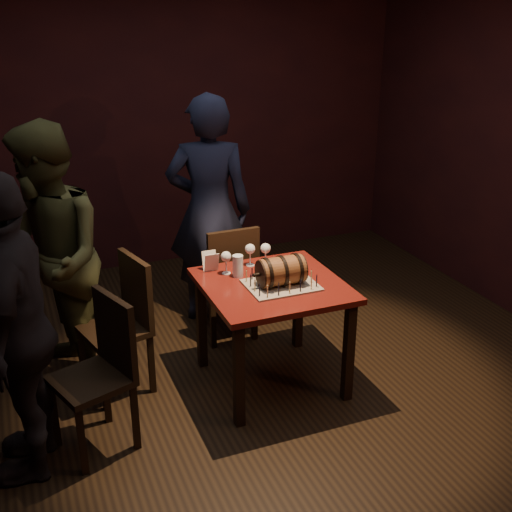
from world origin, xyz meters
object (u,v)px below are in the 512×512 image
object	(u,v)px
wine_glass_left	(226,258)
pint_of_ale	(238,266)
barrel_cake	(281,271)
person_left_front	(16,329)
person_left_rear	(50,261)
wine_glass_mid	(250,250)
chair_left_front	(102,365)
chair_left_rear	(124,317)
chair_back	(229,277)
person_back	(209,211)
pub_table	(272,298)
wine_glass_right	(266,249)

from	to	relation	value
wine_glass_left	pint_of_ale	size ratio (longest dim) A/B	1.07
barrel_cake	person_left_front	world-z (taller)	person_left_front
person_left_rear	person_left_front	world-z (taller)	person_left_rear
wine_glass_mid	chair_left_front	xyz separation A→B (m)	(-1.13, -0.56, -0.34)
wine_glass_mid	chair_left_rear	bearing A→B (deg)	-179.55
wine_glass_left	chair_left_rear	xyz separation A→B (m)	(-0.70, 0.07, -0.35)
chair_back	person_back	bearing A→B (deg)	90.92
wine_glass_mid	pint_of_ale	distance (m)	0.21
pub_table	person_left_rear	world-z (taller)	person_left_rear
barrel_cake	wine_glass_mid	world-z (taller)	barrel_cake
pint_of_ale	pub_table	bearing A→B (deg)	-47.18
pint_of_ale	person_left_front	size ratio (longest dim) A/B	0.09
wine_glass_left	chair_left_front	size ratio (longest dim) A/B	0.17
chair_left_front	person_left_front	bearing A→B (deg)	-174.02
pint_of_ale	barrel_cake	bearing A→B (deg)	-50.76
wine_glass_right	chair_left_rear	size ratio (longest dim) A/B	0.17
pint_of_ale	person_back	xyz separation A→B (m)	(0.11, 0.93, 0.10)
barrel_cake	wine_glass_mid	xyz separation A→B (m)	(-0.06, 0.39, 0.01)
person_left_rear	chair_left_rear	bearing A→B (deg)	55.49
wine_glass_right	chair_left_rear	distance (m)	1.06
wine_glass_left	chair_back	world-z (taller)	chair_back
chair_left_rear	person_back	xyz separation A→B (m)	(0.86, 0.80, 0.40)
chair_left_rear	person_back	distance (m)	1.24
wine_glass_mid	wine_glass_right	bearing A→B (deg)	-15.90
wine_glass_right	pint_of_ale	bearing A→B (deg)	-155.26
chair_left_rear	chair_left_front	world-z (taller)	same
chair_left_front	barrel_cake	bearing A→B (deg)	7.76
chair_left_rear	person_left_rear	bearing A→B (deg)	150.91
barrel_cake	person_back	xyz separation A→B (m)	(-0.10, 1.18, 0.07)
pub_table	chair_left_rear	size ratio (longest dim) A/B	0.97
wine_glass_left	person_back	world-z (taller)	person_back
person_back	wine_glass_mid	bearing A→B (deg)	111.48
wine_glass_mid	person_back	world-z (taller)	person_back
wine_glass_right	chair_left_rear	bearing A→B (deg)	178.71
chair_left_front	pint_of_ale	bearing A→B (deg)	22.62
pint_of_ale	person_left_front	distance (m)	1.49
person_left_rear	wine_glass_mid	bearing A→B (deg)	74.97
pub_table	wine_glass_mid	xyz separation A→B (m)	(-0.03, 0.33, 0.23)
barrel_cake	person_back	distance (m)	1.19
person_left_front	wine_glass_left	bearing A→B (deg)	124.89
pub_table	chair_left_front	bearing A→B (deg)	-168.87
wine_glass_mid	pint_of_ale	xyz separation A→B (m)	(-0.14, -0.14, -0.04)
pub_table	pint_of_ale	size ratio (longest dim) A/B	6.00
wine_glass_left	chair_back	xyz separation A→B (m)	(0.17, 0.43, -0.35)
pint_of_ale	person_left_front	bearing A→B (deg)	-162.10
wine_glass_right	wine_glass_mid	bearing A→B (deg)	164.10
pint_of_ale	chair_left_front	size ratio (longest dim) A/B	0.16
wine_glass_right	person_left_front	distance (m)	1.76
chair_left_rear	person_left_front	xyz separation A→B (m)	(-0.66, -0.59, 0.34)
chair_left_front	person_left_front	distance (m)	0.55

